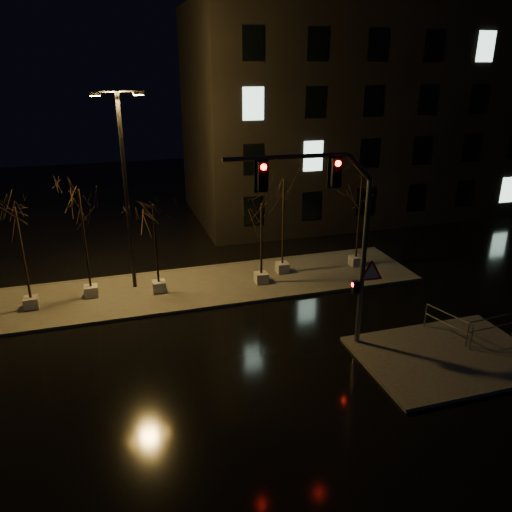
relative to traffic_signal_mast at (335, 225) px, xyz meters
name	(u,v)px	position (x,y,z in m)	size (l,w,h in m)	color
ground	(244,343)	(-3.22, 1.45, -5.33)	(90.00, 90.00, 0.00)	black
median	(213,285)	(-3.22, 7.45, -5.26)	(22.00, 5.00, 0.15)	#46433E
sidewalk_corner	(448,356)	(4.28, -2.05, -5.26)	(7.00, 5.00, 0.15)	#46433E
building	(356,113)	(10.78, 19.45, 2.17)	(25.00, 12.00, 15.00)	black
tree_0	(19,231)	(-12.06, 7.20, -1.33)	(1.80, 1.80, 5.08)	#ADACA1
tree_1	(81,214)	(-9.36, 7.73, -0.93)	(1.80, 1.80, 5.60)	#ADACA1
tree_2	(154,224)	(-6.05, 7.33, -1.61)	(1.80, 1.80, 4.70)	#ADACA1
tree_3	(261,222)	(-0.74, 6.88, -1.82)	(1.80, 1.80, 4.43)	#ADACA1
tree_4	(284,201)	(0.80, 7.88, -1.10)	(1.80, 1.80, 5.38)	#ADACA1
tree_5	(361,196)	(5.20, 7.64, -1.10)	(1.80, 1.80, 5.39)	#ADACA1
traffic_signal_mast	(335,225)	(0.00, 0.00, 0.00)	(6.46, 0.45, 7.89)	#575A5E
streetlight_main	(125,180)	(-7.20, 8.29, 0.44)	(2.44, 0.65, 9.75)	black
guard_rail_a	(492,325)	(6.63, -1.61, -4.47)	(2.55, 0.22, 1.10)	#575A5E
guard_rail_b	(448,322)	(5.05, -0.86, -4.47)	(0.70, 2.26, 1.11)	#575A5E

